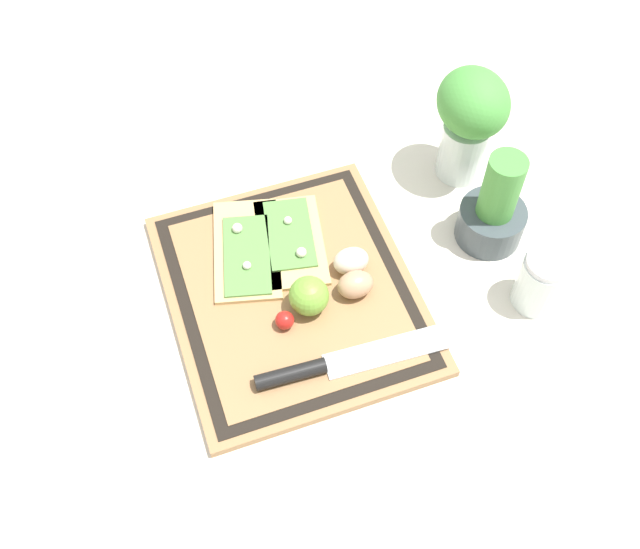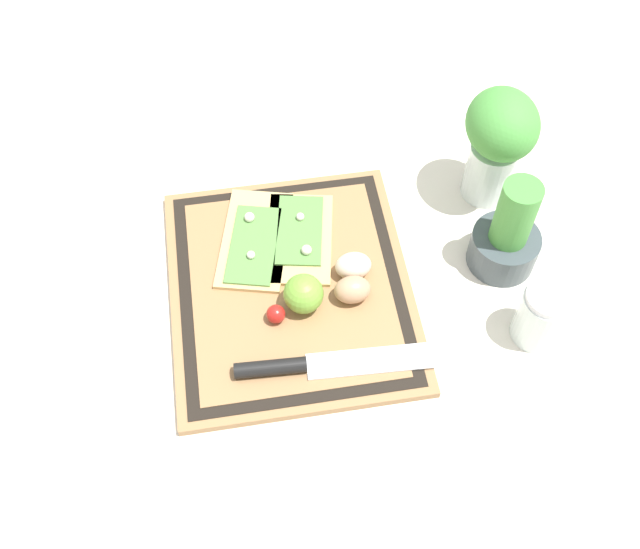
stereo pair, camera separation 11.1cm
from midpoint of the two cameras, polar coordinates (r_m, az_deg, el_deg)
name	(u,v)px [view 2 (the right image)]	position (r m, az deg, el deg)	size (l,w,h in m)	color
ground_plane	(291,291)	(1.13, 0.55, -1.47)	(6.00, 6.00, 0.00)	silver
cutting_board	(291,288)	(1.12, 0.55, -1.25)	(0.41, 0.36, 0.02)	#997047
pizza_slice_near	(254,240)	(1.16, -2.31, 2.42)	(0.21, 0.14, 0.02)	tan
pizza_slice_far	(300,237)	(1.16, 1.16, 2.70)	(0.19, 0.13, 0.02)	tan
knife	(302,365)	(1.04, 1.70, -7.19)	(0.05, 0.28, 0.02)	silver
egg_brown	(352,290)	(1.09, 5.39, -1.38)	(0.04, 0.05, 0.04)	tan
egg_pink	(353,266)	(1.11, 5.39, 0.46)	(0.04, 0.05, 0.04)	beige
lime	(304,294)	(1.07, 1.68, -1.70)	(0.06, 0.06, 0.06)	#70A838
cherry_tomato_red	(276,314)	(1.07, -0.44, -3.26)	(0.03, 0.03, 0.03)	red
herb_pot	(507,237)	(1.16, 16.75, 2.54)	(0.10, 0.10, 0.17)	#3D474C
sauce_jar	(541,317)	(1.12, 19.26, -3.30)	(0.07, 0.07, 0.10)	silver
herb_glass	(498,139)	(1.20, 16.06, 9.70)	(0.12, 0.11, 0.20)	silver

